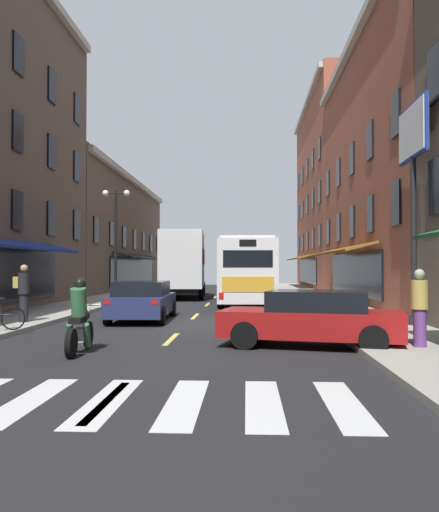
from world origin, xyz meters
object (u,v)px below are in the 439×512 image
box_truck (184,265)px  pedestrian_mid (420,307)px  sedan_near (143,300)px  motorcycle_rider (80,321)px  billboard_sign (413,158)px  pedestrian_near (23,291)px  transit_bus (244,271)px  street_lamp_twin (116,240)px  sedan_mid (313,318)px

box_truck → pedestrian_mid: 21.87m
sedan_near → motorcycle_rider: bearing=-89.8°
billboard_sign → motorcycle_rider: billboard_sign is taller
sedan_near → pedestrian_near: bearing=-148.8°
box_truck → pedestrian_mid: (7.60, -20.48, -1.03)m
transit_bus → box_truck: bearing=129.0°
billboard_sign → pedestrian_near: billboard_sign is taller
street_lamp_twin → billboard_sign: bearing=-41.8°
motorcycle_rider → street_lamp_twin: bearing=101.1°
sedan_near → street_lamp_twin: bearing=110.0°
box_truck → pedestrian_mid: size_ratio=4.80×
sedan_near → pedestrian_near: (-3.44, -2.08, 0.41)m
sedan_near → pedestrian_mid: bearing=-42.5°
sedan_mid → pedestrian_near: size_ratio=2.47×
sedan_mid → box_truck: bearing=105.3°
sedan_mid → street_lamp_twin: bearing=120.1°
motorcycle_rider → pedestrian_near: bearing=123.9°
billboard_sign → transit_bus: bearing=114.5°
box_truck → sedan_mid: size_ratio=1.81×
street_lamp_twin → transit_bus: bearing=7.3°
sedan_mid → street_lamp_twin: size_ratio=0.79×
sedan_near → sedan_mid: bearing=-48.8°
box_truck → sedan_mid: box_truck is taller
motorcycle_rider → box_truck: bearing=90.4°
motorcycle_rider → pedestrian_near: (-3.46, 5.15, 0.41)m
billboard_sign → sedan_mid: billboard_sign is taller
billboard_sign → pedestrian_mid: 6.32m
sedan_mid → pedestrian_near: pedestrian_near is taller
box_truck → motorcycle_rider: size_ratio=3.95×
sedan_mid → motorcycle_rider: motorcycle_rider is taller
billboard_sign → street_lamp_twin: bearing=138.2°
billboard_sign → pedestrian_near: 12.87m
sedan_near → pedestrian_near: size_ratio=2.57×
box_truck → sedan_near: box_truck is taller
sedan_near → sedan_mid: (5.25, -6.01, -0.03)m
transit_bus → street_lamp_twin: bearing=-172.7°
pedestrian_near → pedestrian_mid: bearing=52.4°
sedan_near → sedan_mid: sedan_near is taller
pedestrian_mid → street_lamp_twin: 18.49m
billboard_sign → sedan_near: bearing=165.2°
sedan_mid → pedestrian_near: bearing=155.7°
street_lamp_twin → sedan_near: bearing=-70.0°
sedan_near → pedestrian_mid: pedestrian_mid is taller
motorcycle_rider → pedestrian_near: size_ratio=1.13×
box_truck → pedestrian_mid: bearing=-69.6°
motorcycle_rider → street_lamp_twin: 15.94m
billboard_sign → sedan_near: 10.12m
pedestrian_mid → box_truck: bearing=-177.7°
billboard_sign → motorcycle_rider: size_ratio=3.25×
transit_bus → pedestrian_mid: 16.40m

